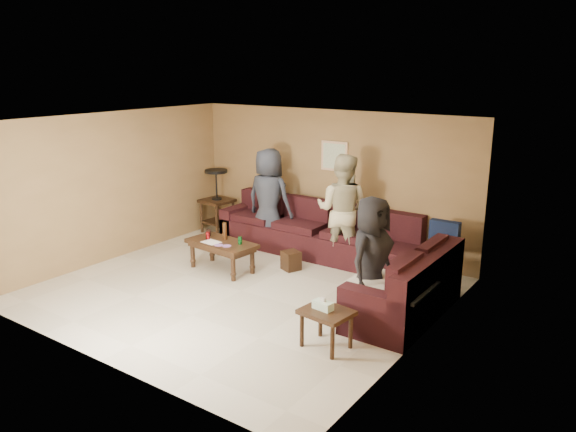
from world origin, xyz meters
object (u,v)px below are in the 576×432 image
object	(u,v)px
side_table_right	(326,315)
person_middle	(342,210)
coffee_table	(222,246)
person_right	(371,259)
sectional_sofa	(341,253)
person_left	(269,199)
end_table_left	(217,200)
waste_bin	(291,260)

from	to	relation	value
side_table_right	person_middle	world-z (taller)	person_middle
coffee_table	person_right	size ratio (longest dim) A/B	0.73
sectional_sofa	side_table_right	distance (m)	2.52
person_middle	person_right	distance (m)	2.10
side_table_right	person_left	xyz separation A→B (m)	(-2.81, 2.64, 0.51)
sectional_sofa	side_table_right	xyz separation A→B (m)	(1.10, -2.27, 0.08)
sectional_sofa	person_middle	distance (m)	0.72
end_table_left	waste_bin	distance (m)	2.63
sectional_sofa	end_table_left	distance (m)	3.20
person_middle	person_right	size ratio (longest dim) A/B	1.13
end_table_left	person_left	bearing A→B (deg)	-7.03
side_table_right	person_left	bearing A→B (deg)	136.80
person_left	person_middle	bearing A→B (deg)	175.35
end_table_left	waste_bin	xyz separation A→B (m)	(2.41, -0.91, -0.51)
coffee_table	side_table_right	distance (m)	2.99
side_table_right	person_right	distance (m)	1.08
coffee_table	waste_bin	xyz separation A→B (m)	(0.90, 0.67, -0.26)
waste_bin	person_left	bearing A→B (deg)	143.58
waste_bin	end_table_left	bearing A→B (deg)	159.34
side_table_right	sectional_sofa	bearing A→B (deg)	115.87
sectional_sofa	waste_bin	size ratio (longest dim) A/B	14.98
coffee_table	person_left	distance (m)	1.49
sectional_sofa	person_left	bearing A→B (deg)	167.61
person_left	end_table_left	bearing A→B (deg)	-10.33
sectional_sofa	person_middle	size ratio (longest dim) A/B	2.49
person_left	person_right	bearing A→B (deg)	146.90
sectional_sofa	side_table_right	size ratio (longest dim) A/B	7.48
end_table_left	sectional_sofa	bearing A→B (deg)	-9.99
person_middle	person_right	bearing A→B (deg)	119.29
coffee_table	side_table_right	world-z (taller)	coffee_table
sectional_sofa	person_middle	xyz separation A→B (m)	(-0.18, 0.34, 0.61)
coffee_table	person_right	distance (m)	2.83
person_left	person_middle	size ratio (longest dim) A/B	0.98
coffee_table	waste_bin	world-z (taller)	coffee_table
person_middle	sectional_sofa	bearing A→B (deg)	107.49
person_left	person_right	size ratio (longest dim) A/B	1.10
person_right	waste_bin	bearing A→B (deg)	67.42
side_table_right	waste_bin	bearing A→B (deg)	133.63
side_table_right	waste_bin	xyz separation A→B (m)	(-1.82, 1.91, -0.25)
person_middle	person_right	xyz separation A→B (m)	(1.35, -1.61, -0.11)
end_table_left	person_right	size ratio (longest dim) A/B	0.76
coffee_table	end_table_left	size ratio (longest dim) A/B	0.96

